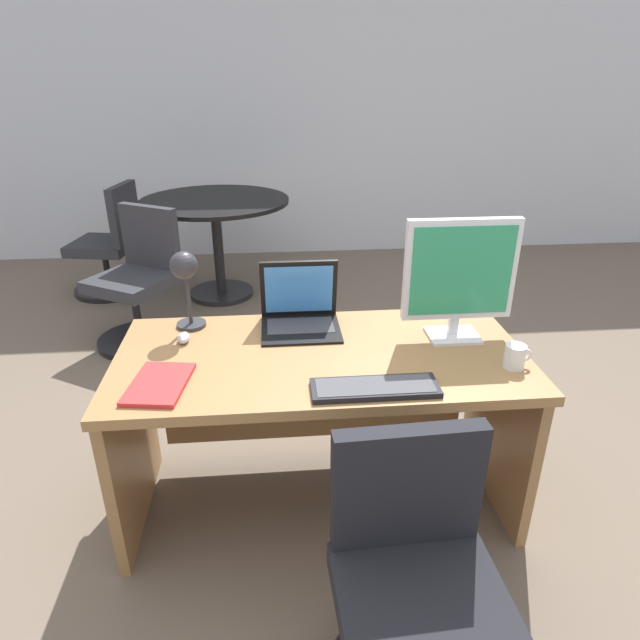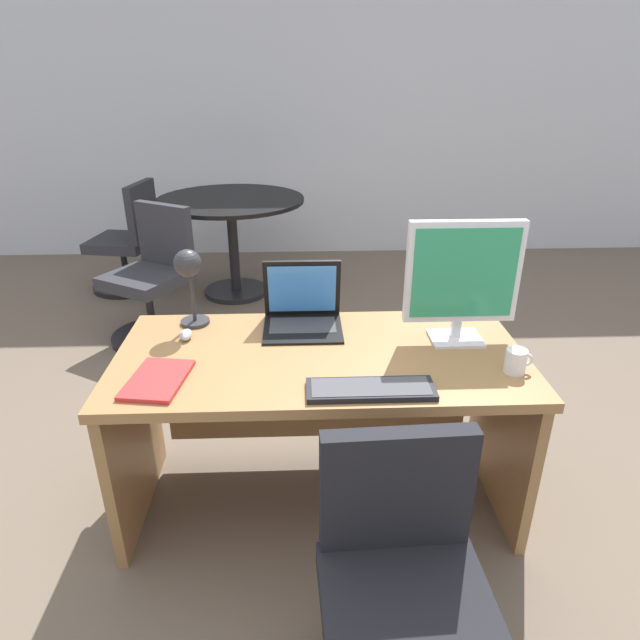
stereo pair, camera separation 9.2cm
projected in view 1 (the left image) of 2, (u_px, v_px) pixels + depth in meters
The scene contains 14 objects.
ground at pixel (301, 342), 3.72m from camera, with size 12.00×12.00×0.00m, color #6B5B4C.
back_wall at pixel (285, 103), 4.99m from camera, with size 10.00×0.10×2.80m, color silver.
desk at pixel (320, 393), 2.19m from camera, with size 1.54×0.75×0.72m.
monitor at pixel (460, 274), 2.07m from camera, with size 0.43×0.16×0.48m.
laptop at pixel (300, 306), 2.26m from camera, with size 0.32×0.28×0.27m.
keyboard at pixel (375, 388), 1.82m from camera, with size 0.43×0.14×0.02m.
mouse at pixel (184, 338), 2.14m from camera, with size 0.05×0.08×0.04m.
desk_lamp at pixel (185, 275), 2.16m from camera, with size 0.12×0.15×0.33m.
book at pixel (159, 384), 1.85m from camera, with size 0.22×0.29×0.02m.
coffee_mug at pixel (515, 356), 1.95m from camera, with size 0.10×0.07×0.09m.
office_chair at pixel (417, 607), 1.53m from camera, with size 0.56×0.56×0.81m.
meeting_table at pixel (216, 224), 4.24m from camera, with size 1.14×1.14×0.79m.
meeting_chair_near at pixel (140, 289), 3.61m from camera, with size 0.63×0.64×0.89m.
meeting_chair_far at pixel (111, 251), 4.42m from camera, with size 0.56×0.56×0.88m.
Camera 1 is at (-0.17, -1.81, 1.70)m, focal length 30.68 mm.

